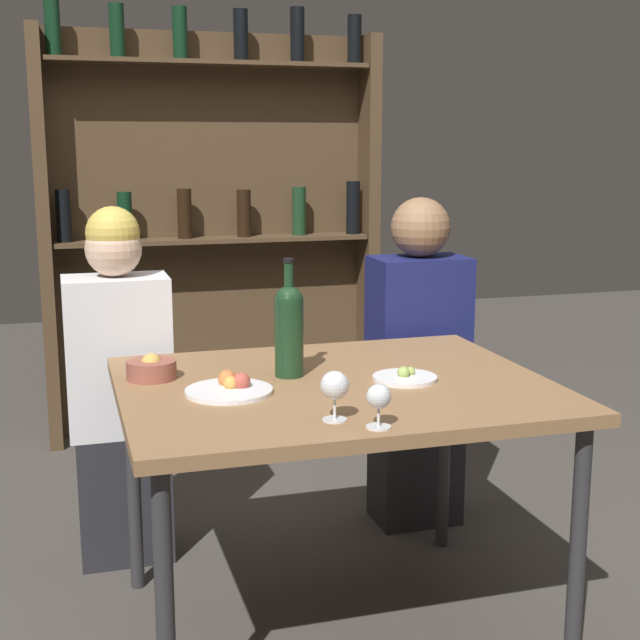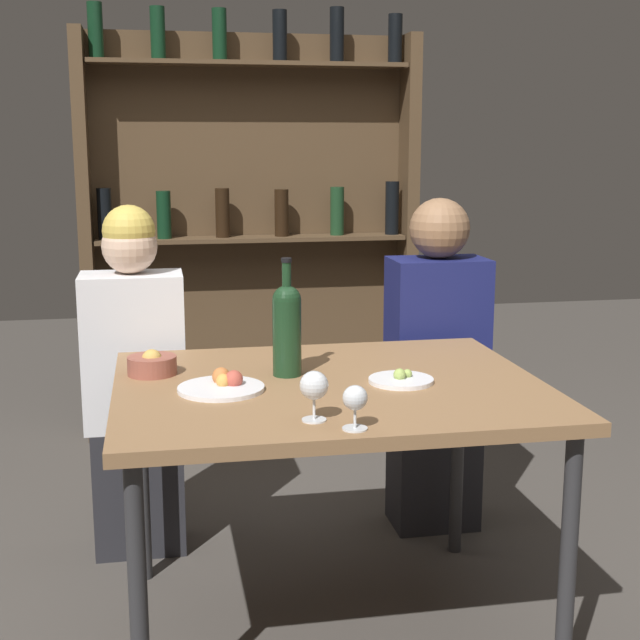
% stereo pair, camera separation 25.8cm
% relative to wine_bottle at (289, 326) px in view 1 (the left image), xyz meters
% --- Properties ---
extents(ground_plane, '(10.00, 10.00, 0.00)m').
position_rel_wine_bottle_xyz_m(ground_plane, '(0.10, -0.10, -0.89)').
color(ground_plane, '#47423D').
extents(dining_table, '(1.18, 0.96, 0.75)m').
position_rel_wine_bottle_xyz_m(dining_table, '(0.10, -0.10, -0.21)').
color(dining_table, olive).
rests_on(dining_table, ground_plane).
extents(wine_rack_wall, '(1.61, 0.21, 2.03)m').
position_rel_wine_bottle_xyz_m(wine_rack_wall, '(0.10, 1.87, 0.14)').
color(wine_rack_wall, '#4C3823').
rests_on(wine_rack_wall, ground_plane).
extents(wine_bottle, '(0.08, 0.08, 0.34)m').
position_rel_wine_bottle_xyz_m(wine_bottle, '(0.00, 0.00, 0.00)').
color(wine_bottle, '#19381E').
rests_on(wine_bottle, dining_table).
extents(wine_glass_0, '(0.07, 0.07, 0.12)m').
position_rel_wine_bottle_xyz_m(wine_glass_0, '(0.00, -0.43, -0.06)').
color(wine_glass_0, silver).
rests_on(wine_glass_0, dining_table).
extents(wine_glass_1, '(0.06, 0.06, 0.11)m').
position_rel_wine_bottle_xyz_m(wine_glass_1, '(0.08, -0.52, -0.07)').
color(wine_glass_1, silver).
rests_on(wine_glass_1, dining_table).
extents(food_plate_0, '(0.18, 0.18, 0.04)m').
position_rel_wine_bottle_xyz_m(food_plate_0, '(0.30, -0.14, -0.14)').
color(food_plate_0, white).
rests_on(food_plate_0, dining_table).
extents(food_plate_1, '(0.23, 0.23, 0.05)m').
position_rel_wine_bottle_xyz_m(food_plate_1, '(-0.19, -0.12, -0.13)').
color(food_plate_1, white).
rests_on(food_plate_1, dining_table).
extents(snack_bowl, '(0.14, 0.14, 0.07)m').
position_rel_wine_bottle_xyz_m(snack_bowl, '(-0.38, 0.08, -0.12)').
color(snack_bowl, '#995142').
rests_on(snack_bowl, dining_table).
extents(seated_person_left, '(0.34, 0.22, 1.21)m').
position_rel_wine_bottle_xyz_m(seated_person_left, '(-0.44, 0.55, -0.31)').
color(seated_person_left, '#26262B').
rests_on(seated_person_left, ground_plane).
extents(seated_person_right, '(0.34, 0.22, 1.22)m').
position_rel_wine_bottle_xyz_m(seated_person_right, '(0.63, 0.55, -0.31)').
color(seated_person_right, '#26262B').
rests_on(seated_person_right, ground_plane).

